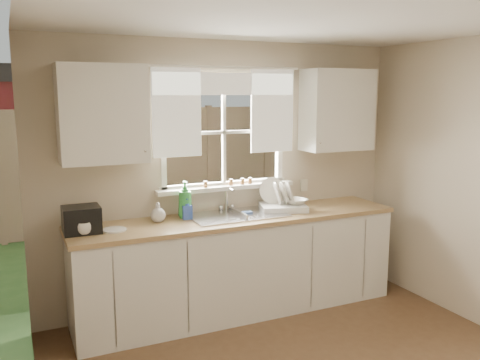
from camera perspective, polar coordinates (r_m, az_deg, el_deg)
name	(u,v)px	position (r m, az deg, el deg)	size (l,w,h in m)	color
room_walls	(361,227)	(3.10, 13.41, -5.14)	(3.62, 4.02, 2.50)	beige
ceiling	(363,6)	(3.09, 13.60, 18.44)	(3.60, 4.00, 0.02)	silver
window	(225,150)	(4.82, -1.74, 3.41)	(1.38, 0.16, 1.06)	white
curtains	(226,102)	(4.75, -1.53, 8.72)	(1.50, 0.03, 0.81)	white
base_cabinets	(239,266)	(4.77, -0.15, -9.64)	(3.00, 0.62, 0.87)	silver
countertop	(239,218)	(4.64, -0.16, -4.33)	(3.04, 0.65, 0.04)	#A17F50
upper_cabinet_left	(102,114)	(4.30, -15.18, 7.17)	(0.70, 0.33, 0.80)	silver
upper_cabinet_right	(337,110)	(5.21, 10.86, 7.73)	(0.70, 0.33, 0.80)	silver
wall_outlet	(304,185)	(5.27, 7.19, -0.58)	(0.08, 0.01, 0.12)	beige
sill_jars	(233,182)	(4.83, -0.84, -0.24)	(0.50, 0.04, 0.06)	brown
backyard	(129,22)	(11.20, -12.40, 16.95)	(20.00, 10.00, 6.13)	#335421
sink	(237,223)	(4.68, -0.32, -4.86)	(0.88, 0.52, 0.40)	#B7B7BC
dish_rack	(282,203)	(4.88, 4.77, -2.61)	(0.51, 0.44, 0.30)	white
bowl	(296,201)	(4.89, 6.30, -2.41)	(0.21, 0.21, 0.05)	white
soap_bottle_a	(185,200)	(4.56, -6.18, -2.20)	(0.13, 0.13, 0.34)	green
soap_bottle_b	(187,209)	(4.54, -5.99, -3.21)	(0.09, 0.09, 0.19)	#2F50B3
soap_bottle_c	(158,212)	(4.48, -9.20, -3.59)	(0.13, 0.13, 0.17)	beige
saucer	(114,230)	(4.29, -13.94, -5.45)	(0.20, 0.20, 0.01)	white
cup	(84,228)	(4.21, -17.13, -5.21)	(0.13, 0.13, 0.11)	silver
black_appliance	(81,219)	(4.28, -17.37, -4.25)	(0.29, 0.25, 0.21)	black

